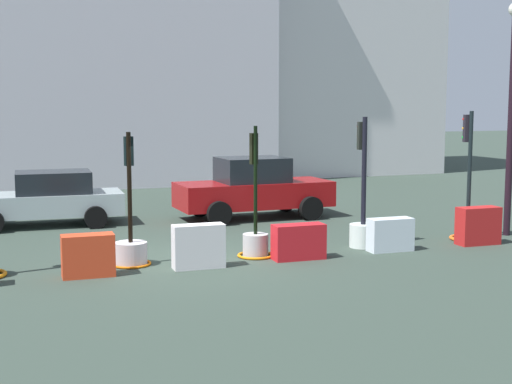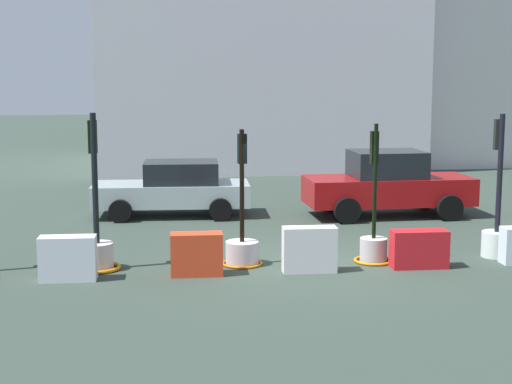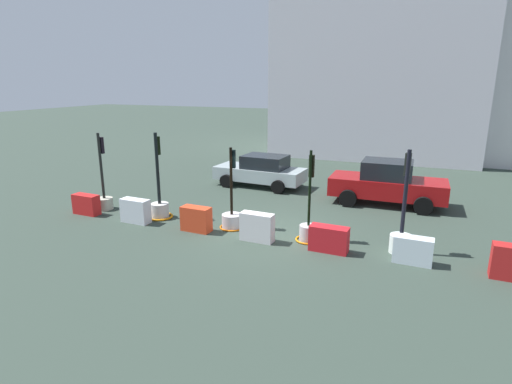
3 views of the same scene
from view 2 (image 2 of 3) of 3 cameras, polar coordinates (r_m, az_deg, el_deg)
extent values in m
plane|color=#313F36|center=(16.44, 3.38, -5.09)|extent=(120.00, 120.00, 0.00)
cylinder|color=beige|center=(16.00, -11.58, -4.64)|extent=(0.65, 0.65, 0.55)
cylinder|color=black|center=(15.72, -11.76, 0.97)|extent=(0.12, 0.12, 2.61)
cube|color=black|center=(15.75, -11.91, 3.98)|extent=(0.18, 0.16, 0.66)
sphere|color=red|center=(15.82, -11.98, 4.80)|extent=(0.10, 0.10, 0.10)
sphere|color=orange|center=(15.83, -11.96, 4.01)|extent=(0.10, 0.10, 0.10)
sphere|color=green|center=(15.85, -11.93, 3.22)|extent=(0.10, 0.10, 0.10)
torus|color=orange|center=(16.06, -11.55, -5.45)|extent=(0.94, 0.94, 0.08)
cylinder|color=beige|center=(16.08, -1.03, -4.50)|extent=(0.68, 0.68, 0.49)
cylinder|color=black|center=(15.82, -1.04, 0.44)|extent=(0.09, 0.09, 2.31)
cube|color=black|center=(15.84, -1.02, 3.20)|extent=(0.19, 0.16, 0.61)
sphere|color=red|center=(15.90, -1.01, 3.96)|extent=(0.11, 0.11, 0.11)
sphere|color=orange|center=(15.92, -1.01, 3.23)|extent=(0.11, 0.11, 0.11)
sphere|color=green|center=(15.94, -1.01, 2.50)|extent=(0.11, 0.11, 0.11)
torus|color=orange|center=(16.13, -1.03, -5.25)|extent=(0.85, 0.85, 0.05)
cylinder|color=#B3AEAF|center=(16.48, 8.61, -4.23)|extent=(0.57, 0.57, 0.51)
cylinder|color=black|center=(16.21, 8.73, 0.77)|extent=(0.08, 0.08, 2.39)
cube|color=black|center=(16.25, 8.68, 3.23)|extent=(0.16, 0.15, 0.68)
sphere|color=red|center=(16.31, 8.62, 4.06)|extent=(0.10, 0.10, 0.10)
sphere|color=orange|center=(16.33, 8.60, 3.26)|extent=(0.10, 0.10, 0.10)
sphere|color=green|center=(16.35, 8.58, 2.47)|extent=(0.10, 0.10, 0.10)
torus|color=orange|center=(16.53, 8.60, -4.99)|extent=(0.81, 0.81, 0.06)
cylinder|color=silver|center=(17.54, 17.24, -3.68)|extent=(0.64, 0.64, 0.55)
cylinder|color=black|center=(17.29, 17.47, 1.31)|extent=(0.11, 0.11, 2.53)
cube|color=black|center=(17.32, 17.35, 4.06)|extent=(0.18, 0.17, 0.65)
sphere|color=red|center=(17.38, 17.22, 4.79)|extent=(0.10, 0.10, 0.10)
sphere|color=orange|center=(17.39, 17.19, 4.08)|extent=(0.10, 0.10, 0.10)
sphere|color=green|center=(17.41, 17.16, 3.37)|extent=(0.10, 0.10, 0.10)
cube|color=silver|center=(15.26, -13.65, -4.76)|extent=(1.08, 0.46, 0.86)
cube|color=red|center=(15.26, -4.39, -4.58)|extent=(1.03, 0.48, 0.84)
cube|color=silver|center=(15.48, 3.94, -4.24)|extent=(1.08, 0.42, 0.91)
cube|color=red|center=(16.15, 11.89, -4.12)|extent=(1.16, 0.49, 0.77)
cube|color=#A3B2B4|center=(21.62, -6.24, -0.14)|extent=(4.38, 1.91, 0.60)
cube|color=black|center=(21.53, -5.52, 1.45)|extent=(2.10, 1.58, 0.60)
cylinder|color=black|center=(20.88, -9.94, -1.38)|extent=(0.63, 0.31, 0.61)
cylinder|color=black|center=(22.63, -9.53, -0.59)|extent=(0.63, 0.31, 0.61)
cylinder|color=black|center=(20.80, -2.63, -1.30)|extent=(0.63, 0.31, 0.61)
cylinder|color=black|center=(22.55, -2.79, -0.51)|extent=(0.63, 0.31, 0.61)
cube|color=#A00F11|center=(21.76, 9.67, 0.13)|extent=(4.57, 1.82, 0.74)
cube|color=black|center=(21.65, 9.58, 2.04)|extent=(1.95, 1.58, 0.72)
cylinder|color=black|center=(23.16, 12.25, -0.35)|extent=(0.70, 0.29, 0.70)
cylinder|color=black|center=(21.43, 14.01, -1.14)|extent=(0.70, 0.29, 0.70)
cylinder|color=black|center=(22.33, 5.45, -0.53)|extent=(0.70, 0.29, 0.70)
cylinder|color=black|center=(20.53, 6.70, -1.36)|extent=(0.70, 0.29, 0.70)
cube|color=silver|center=(34.39, -0.34, 12.21)|extent=(12.90, 9.72, 12.03)
cube|color=silver|center=(37.10, 15.56, 12.79)|extent=(11.38, 7.60, 13.51)
camera|label=1|loc=(1.34, -62.30, -20.34)|focal=50.73mm
camera|label=3|loc=(8.48, 59.40, 11.28)|focal=28.91mm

